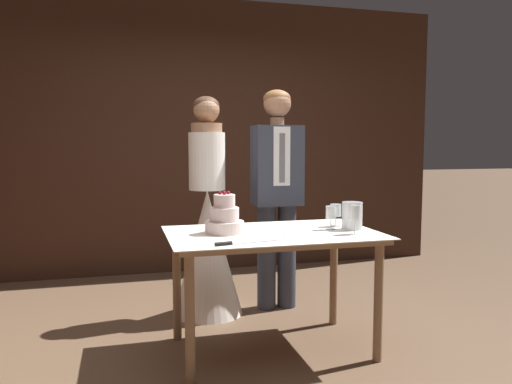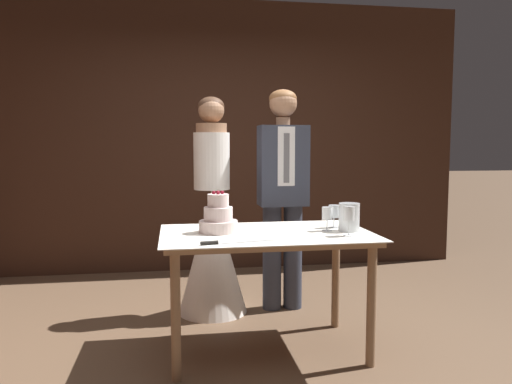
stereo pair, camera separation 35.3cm
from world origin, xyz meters
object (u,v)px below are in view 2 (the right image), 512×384
wine_glass_middle (334,213)px  bride (212,235)px  wine_glass_far (327,214)px  tiered_cake (218,218)px  cake_knife (224,242)px  wine_glass_near (349,215)px  cake_table (266,246)px  groom (283,186)px  hurricane_candle (349,218)px

wine_glass_middle → bride: (-0.76, 0.70, -0.25)m
wine_glass_far → wine_glass_middle: bearing=53.0°
tiered_cake → wine_glass_middle: 0.78m
cake_knife → wine_glass_near: bearing=-1.9°
cake_table → wine_glass_far: wine_glass_far is taller
wine_glass_middle → bride: bearing=137.5°
bride → groom: size_ratio=0.96×
cake_knife → hurricane_candle: 0.89m
wine_glass_near → groom: bearing=100.9°
tiered_cake → wine_glass_near: bearing=-17.8°
cake_knife → wine_glass_far: bearing=13.3°
hurricane_candle → bride: (-0.82, 0.84, -0.24)m
cake_table → wine_glass_middle: bearing=12.3°
tiered_cake → wine_glass_middle: (0.78, 0.05, 0.01)m
cake_knife → wine_glass_middle: size_ratio=2.82×
wine_glass_near → bride: (-0.76, 1.00, -0.28)m
cake_table → wine_glass_middle: 0.53m
wine_glass_near → hurricane_candle: (0.06, 0.16, -0.04)m
cake_table → groom: bearing=70.6°
tiered_cake → wine_glass_near: (0.78, -0.25, 0.03)m
wine_glass_middle → tiered_cake: bearing=-176.1°
wine_glass_middle → wine_glass_far: 0.14m
cake_table → hurricane_candle: bearing=-3.7°
wine_glass_middle → hurricane_candle: (0.05, -0.14, -0.02)m
wine_glass_far → groom: groom is taller
hurricane_candle → groom: (-0.25, 0.84, 0.14)m
bride → wine_glass_middle: bearing=-42.5°
wine_glass_near → groom: groom is taller
tiered_cake → cake_knife: 0.38m
cake_table → tiered_cake: tiered_cake is taller
cake_knife → bride: (0.02, 1.12, -0.16)m
cake_knife → wine_glass_near: 0.80m
tiered_cake → wine_glass_far: size_ratio=1.71×
wine_glass_near → wine_glass_far: wine_glass_near is taller
cake_knife → groom: size_ratio=0.25×
tiered_cake → hurricane_candle: bearing=-5.9°
cake_table → cake_knife: bearing=-133.7°
tiered_cake → wine_glass_middle: bearing=3.9°
cake_knife → wine_glass_middle: wine_glass_middle is taller
cake_table → groom: 0.91m
cake_table → bride: size_ratio=0.78×
cake_knife → bride: 1.13m
tiered_cake → wine_glass_near: size_ratio=1.47×
wine_glass_middle → wine_glass_far: wine_glass_far is taller
wine_glass_middle → groom: (-0.20, 0.70, 0.12)m
wine_glass_near → hurricane_candle: same height
wine_glass_far → hurricane_candle: bearing=-12.3°
tiered_cake → wine_glass_far: bearing=-4.6°
bride → cake_table: bearing=-70.6°
wine_glass_middle → groom: 0.74m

